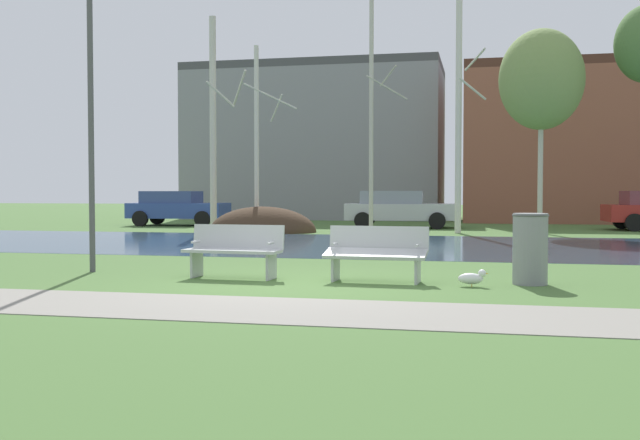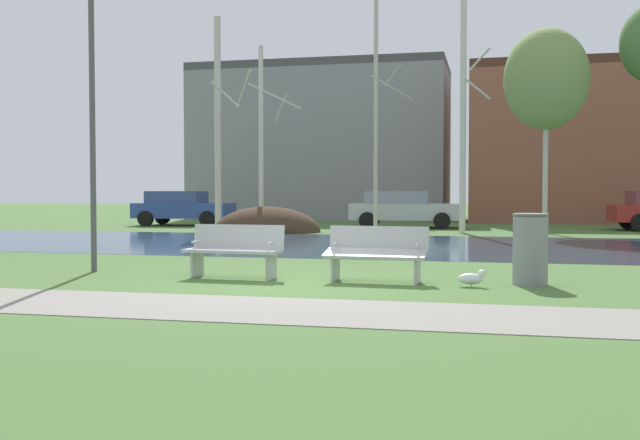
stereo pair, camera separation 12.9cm
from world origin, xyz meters
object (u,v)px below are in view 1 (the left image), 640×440
object	(u,v)px
trash_bin	(530,248)
seagull	(472,278)
parked_van_nearest_blue	(177,207)
bench_left	(234,249)
bench_right	(376,252)
streetlamp	(90,58)
parked_sedan_second_silver	(398,208)

from	to	relation	value
trash_bin	seagull	xyz separation A→B (m)	(-0.86, -0.49, -0.43)
parked_van_nearest_blue	seagull	bearing A→B (deg)	-55.08
bench_left	bench_right	xyz separation A→B (m)	(2.35, 0.00, 0.00)
bench_right	streetlamp	distance (m)	6.08
parked_van_nearest_blue	bench_left	bearing A→B (deg)	-63.91
trash_bin	parked_sedan_second_silver	size ratio (longest dim) A/B	0.25
bench_left	bench_right	distance (m)	2.35
trash_bin	streetlamp	xyz separation A→B (m)	(-7.45, 0.16, 3.19)
trash_bin	parked_sedan_second_silver	world-z (taller)	parked_sedan_second_silver
trash_bin	seagull	world-z (taller)	trash_bin
bench_left	parked_sedan_second_silver	distance (m)	17.47
bench_right	trash_bin	distance (m)	2.35
seagull	trash_bin	bearing A→B (deg)	29.54
bench_left	trash_bin	distance (m)	4.70
bench_left	trash_bin	size ratio (longest dim) A/B	1.50
trash_bin	parked_van_nearest_blue	size ratio (longest dim) A/B	0.26
bench_right	streetlamp	size ratio (longest dim) A/B	0.29
streetlamp	parked_van_nearest_blue	world-z (taller)	streetlamp
seagull	streetlamp	xyz separation A→B (m)	(-6.59, 0.65, 3.62)
bench_left	parked_sedan_second_silver	xyz separation A→B (m)	(0.76, 17.45, 0.30)
parked_sedan_second_silver	bench_right	bearing A→B (deg)	-84.79
trash_bin	parked_sedan_second_silver	distance (m)	17.72
trash_bin	bench_left	bearing A→B (deg)	-177.89
bench_right	parked_van_nearest_blue	bearing A→B (deg)	122.01
trash_bin	streetlamp	distance (m)	8.10
trash_bin	streetlamp	bearing A→B (deg)	178.77
seagull	parked_van_nearest_blue	distance (m)	21.58
bench_left	parked_van_nearest_blue	distance (m)	19.35
parked_van_nearest_blue	parked_sedan_second_silver	world-z (taller)	parked_sedan_second_silver
bench_right	parked_van_nearest_blue	xyz separation A→B (m)	(-10.86, 17.38, 0.29)
bench_left	streetlamp	bearing A→B (deg)	173.10
bench_left	seagull	world-z (taller)	bench_left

